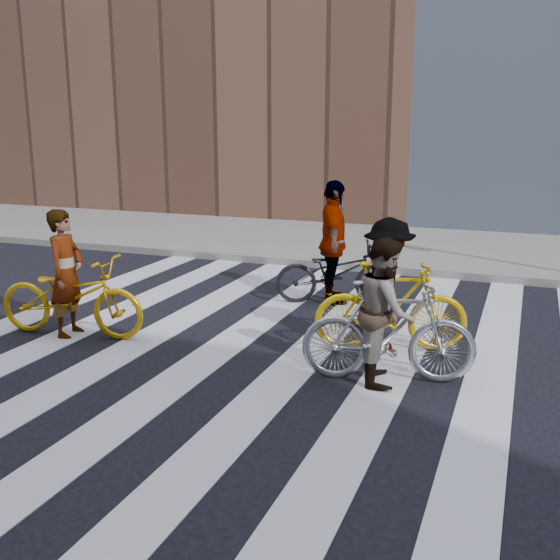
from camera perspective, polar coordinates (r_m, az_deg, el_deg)
The scene contains 11 objects.
ground at distance 8.24m, azimuth -1.87°, elevation -6.61°, with size 100.00×100.00×0.00m, color black.
sidewalk_far at distance 15.19m, azimuth 9.18°, elevation 2.95°, with size 100.00×5.00×0.15m, color gray.
zebra_crosswalk at distance 8.24m, azimuth -1.87°, elevation -6.57°, with size 8.25×10.00×0.01m.
bike_yellow_left at distance 9.28m, azimuth -17.73°, elevation -1.37°, with size 0.73×2.10×1.10m, color #CD9A0B.
bike_silver_mid at distance 7.39m, azimuth 9.46°, elevation -4.47°, with size 0.55×1.93×1.16m, color #9B9FA4.
bike_yellow_right at distance 8.36m, azimuth 9.64°, elevation -2.33°, with size 0.54×1.93×1.16m, color gold.
bike_dark_rear at distance 10.48m, azimuth 4.88°, elevation 0.64°, with size 0.67×1.91×1.01m, color black.
rider_left at distance 9.24m, azimuth -18.12°, elevation 0.55°, with size 0.63×0.41×1.73m, color slate.
rider_mid at distance 7.33m, azimuth 9.15°, elevation -2.65°, with size 0.80×0.62×1.64m, color slate.
rider_right at distance 8.30m, azimuth 9.38°, elevation -0.48°, with size 1.10×0.63×1.71m, color slate.
rider_rear at distance 10.39m, azimuth 4.67°, elevation 3.25°, with size 1.15×0.48×1.97m, color slate.
Camera 1 is at (3.02, -7.12, 2.86)m, focal length 42.00 mm.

